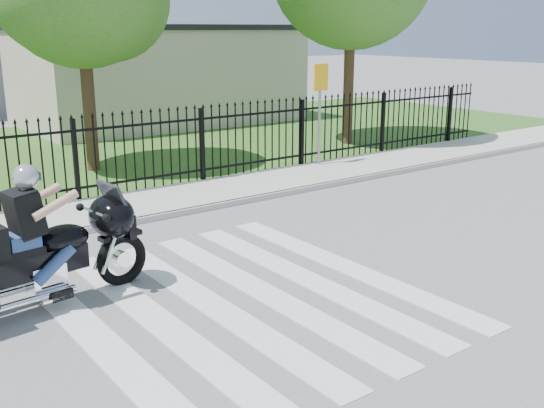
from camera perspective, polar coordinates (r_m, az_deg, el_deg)
ground at (r=8.79m, az=-3.02°, el=-8.46°), size 120.00×120.00×0.00m
crosswalk at (r=8.78m, az=-3.02°, el=-8.42°), size 5.00×5.50×0.01m
sidewalk at (r=12.99m, az=-15.37°, el=-0.73°), size 40.00×2.00×0.12m
curb at (r=12.10m, az=-13.61°, el=-1.79°), size 40.00×0.12×0.12m
grass_strip at (r=19.55m, az=-23.00°, el=3.77°), size 40.00×12.00×0.02m
iron_fence at (r=13.71m, az=-17.17°, el=3.60°), size 26.00×0.04×1.80m
building_low at (r=25.48m, az=-10.12°, el=11.16°), size 10.00×6.00×3.50m
building_low_roof at (r=25.42m, az=-10.32°, el=15.32°), size 10.20×6.20×0.20m
motorcycle_rider at (r=8.74m, az=-20.23°, el=-3.84°), size 3.00×1.16×1.98m
traffic_sign at (r=16.49m, az=4.35°, el=9.86°), size 0.56×0.16×2.58m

